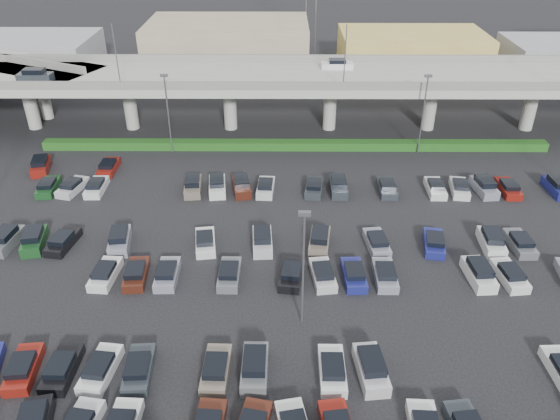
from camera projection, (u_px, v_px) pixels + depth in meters
name	position (u px, v px, depth m)	size (l,w,h in m)	color
ground	(299.00, 262.00, 50.56)	(280.00, 280.00, 0.00)	black
overpass	(293.00, 81.00, 74.36)	(150.00, 13.00, 15.80)	gray
hedge	(295.00, 145.00, 71.69)	(66.00, 1.60, 1.10)	#184213
parked_cars	(283.00, 281.00, 47.20)	(63.13, 41.69, 1.67)	gray
light_poles	(254.00, 193.00, 49.07)	(66.90, 48.38, 10.30)	#55555B
distant_buildings	(358.00, 48.00, 101.52)	(138.00, 24.00, 9.00)	gray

